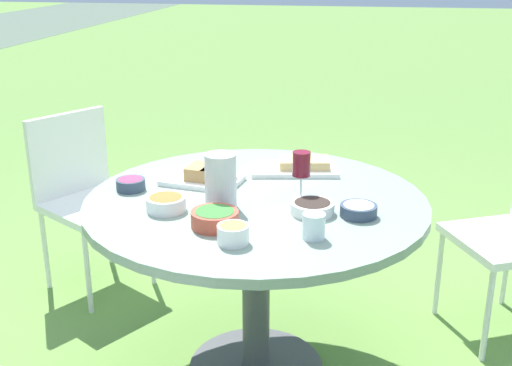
% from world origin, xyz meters
% --- Properties ---
extents(dining_table, '(1.29, 1.29, 0.76)m').
position_xyz_m(dining_table, '(0.00, 0.00, 0.65)').
color(dining_table, '#4C4C51').
rests_on(dining_table, ground_plane).
extents(chair_far_back, '(0.59, 0.59, 0.89)m').
position_xyz_m(chair_far_back, '(0.60, 0.99, 0.52)').
color(chair_far_back, white).
rests_on(chair_far_back, ground_plane).
extents(water_pitcher, '(0.12, 0.11, 0.20)m').
position_xyz_m(water_pitcher, '(-0.11, 0.11, 0.86)').
color(water_pitcher, silver).
rests_on(water_pitcher, dining_table).
extents(wine_glass, '(0.07, 0.07, 0.18)m').
position_xyz_m(wine_glass, '(0.02, -0.17, 0.89)').
color(wine_glass, silver).
rests_on(wine_glass, dining_table).
extents(platter_bread_main, '(0.24, 0.33, 0.07)m').
position_xyz_m(platter_bread_main, '(0.13, 0.22, 0.79)').
color(platter_bread_main, white).
rests_on(platter_bread_main, dining_table).
extents(platter_charcuterie, '(0.26, 0.39, 0.06)m').
position_xyz_m(platter_charcuterie, '(0.34, -0.12, 0.79)').
color(platter_charcuterie, white).
rests_on(platter_charcuterie, dining_table).
extents(bowl_fries, '(0.10, 0.10, 0.06)m').
position_xyz_m(bowl_fries, '(-0.41, -0.00, 0.80)').
color(bowl_fries, white).
rests_on(bowl_fries, dining_table).
extents(bowl_salad, '(0.16, 0.16, 0.06)m').
position_xyz_m(bowl_salad, '(-0.29, 0.09, 0.79)').
color(bowl_salad, '#B74733').
rests_on(bowl_salad, dining_table).
extents(bowl_olives, '(0.16, 0.16, 0.04)m').
position_xyz_m(bowl_olives, '(-0.11, -0.22, 0.79)').
color(bowl_olives, white).
rests_on(bowl_olives, dining_table).
extents(bowl_dip_red, '(0.11, 0.11, 0.05)m').
position_xyz_m(bowl_dip_red, '(0.00, 0.50, 0.79)').
color(bowl_dip_red, '#334256').
rests_on(bowl_dip_red, dining_table).
extents(bowl_dip_cream, '(0.13, 0.13, 0.04)m').
position_xyz_m(bowl_dip_cream, '(-0.11, -0.39, 0.79)').
color(bowl_dip_cream, '#334256').
rests_on(bowl_dip_cream, dining_table).
extents(bowl_roasted_veg, '(0.14, 0.14, 0.05)m').
position_xyz_m(bowl_roasted_veg, '(-0.18, 0.30, 0.79)').
color(bowl_roasted_veg, white).
rests_on(bowl_roasted_veg, dining_table).
extents(cup_water_near, '(0.07, 0.07, 0.08)m').
position_xyz_m(cup_water_near, '(-0.32, -0.25, 0.81)').
color(cup_water_near, silver).
rests_on(cup_water_near, dining_table).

